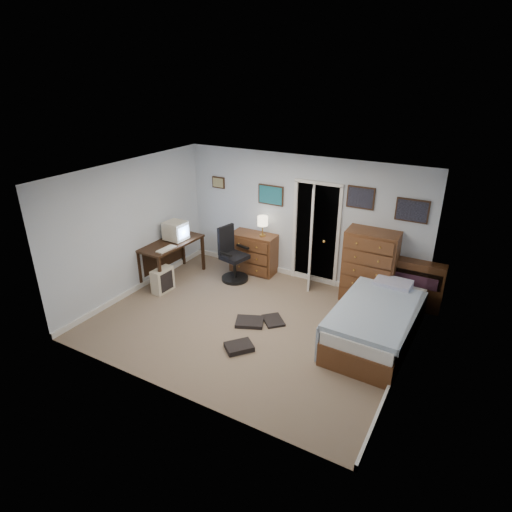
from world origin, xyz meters
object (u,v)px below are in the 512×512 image
(computer_desk, at_px, (168,250))
(tall_dresser, at_px, (370,266))
(low_dresser, at_px, (254,253))
(office_chair, at_px, (232,260))
(bed, at_px, (376,322))

(computer_desk, height_order, tall_dresser, tall_dresser)
(tall_dresser, bearing_deg, low_dresser, 177.32)
(office_chair, bearing_deg, computer_desk, -143.22)
(office_chair, bearing_deg, bed, -1.19)
(computer_desk, xyz_separation_m, tall_dresser, (3.80, 1.07, 0.07))
(computer_desk, distance_m, office_chair, 1.31)
(office_chair, xyz_separation_m, tall_dresser, (2.62, 0.52, 0.24))
(computer_desk, distance_m, bed, 4.29)
(bed, bearing_deg, office_chair, 168.86)
(computer_desk, bearing_deg, low_dresser, 40.74)
(low_dresser, distance_m, tall_dresser, 2.44)
(computer_desk, bearing_deg, bed, 0.05)
(low_dresser, bearing_deg, bed, -26.13)
(low_dresser, bearing_deg, tall_dresser, -3.32)
(low_dresser, bearing_deg, computer_desk, -144.22)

